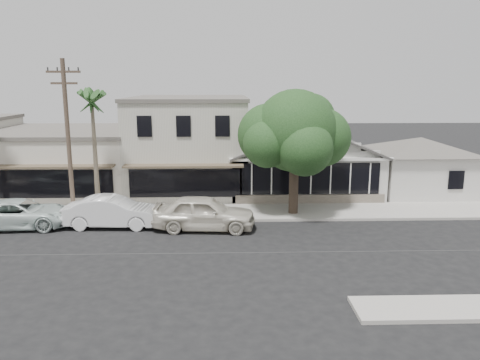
{
  "coord_description": "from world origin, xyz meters",
  "views": [
    {
      "loc": [
        -0.37,
        -20.5,
        7.74
      ],
      "look_at": [
        0.42,
        6.0,
        2.2
      ],
      "focal_mm": 35.0,
      "sensor_mm": 36.0,
      "label": 1
    }
  ],
  "objects_px": {
    "shade_tree": "(293,133)",
    "car_1": "(113,212)",
    "utility_pole": "(68,138)",
    "car_0": "(204,213)",
    "car_2": "(20,214)"
  },
  "relations": [
    {
      "from": "car_2",
      "to": "car_0",
      "type": "bearing_deg",
      "value": -97.49
    },
    {
      "from": "car_0",
      "to": "shade_tree",
      "type": "relative_size",
      "value": 0.73
    },
    {
      "from": "utility_pole",
      "to": "car_0",
      "type": "relative_size",
      "value": 1.66
    },
    {
      "from": "shade_tree",
      "to": "car_1",
      "type": "bearing_deg",
      "value": -167.63
    },
    {
      "from": "car_0",
      "to": "shade_tree",
      "type": "xyz_separation_m",
      "value": [
        5.1,
        2.82,
        3.95
      ]
    },
    {
      "from": "utility_pole",
      "to": "shade_tree",
      "type": "height_order",
      "value": "utility_pole"
    },
    {
      "from": "utility_pole",
      "to": "car_1",
      "type": "distance_m",
      "value": 4.73
    },
    {
      "from": "car_2",
      "to": "shade_tree",
      "type": "height_order",
      "value": "shade_tree"
    },
    {
      "from": "car_1",
      "to": "shade_tree",
      "type": "height_order",
      "value": "shade_tree"
    },
    {
      "from": "car_1",
      "to": "car_2",
      "type": "bearing_deg",
      "value": 91.64
    },
    {
      "from": "shade_tree",
      "to": "utility_pole",
      "type": "bearing_deg",
      "value": -174.41
    },
    {
      "from": "car_2",
      "to": "shade_tree",
      "type": "relative_size",
      "value": 0.74
    },
    {
      "from": "car_0",
      "to": "car_1",
      "type": "relative_size",
      "value": 1.06
    },
    {
      "from": "car_0",
      "to": "car_2",
      "type": "distance_m",
      "value": 10.02
    },
    {
      "from": "utility_pole",
      "to": "shade_tree",
      "type": "xyz_separation_m",
      "value": [
        12.53,
        1.23,
        0.08
      ]
    }
  ]
}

